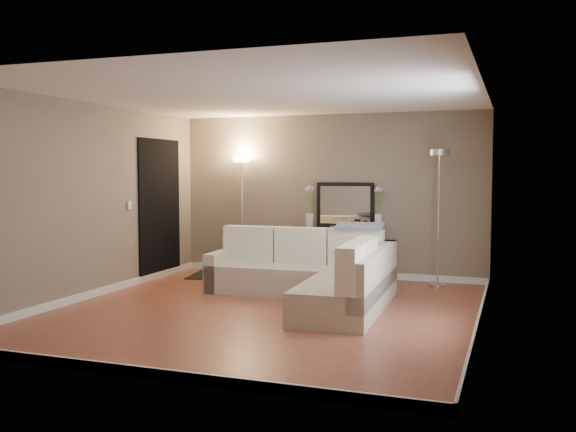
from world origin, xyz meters
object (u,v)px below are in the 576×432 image
(sectional_sofa, at_px, (317,275))
(floor_lamp_unlit, at_px, (439,190))
(console_table, at_px, (338,251))
(floor_lamp_lit, at_px, (242,191))

(sectional_sofa, height_order, floor_lamp_unlit, floor_lamp_unlit)
(console_table, bearing_deg, sectional_sofa, -84.40)
(sectional_sofa, height_order, console_table, sectional_sofa)
(sectional_sofa, distance_m, floor_lamp_lit, 2.78)
(floor_lamp_lit, relative_size, floor_lamp_unlit, 0.96)
(sectional_sofa, relative_size, console_table, 2.00)
(console_table, bearing_deg, floor_lamp_unlit, -6.15)
(console_table, bearing_deg, floor_lamp_lit, 176.82)
(floor_lamp_lit, bearing_deg, floor_lamp_unlit, -4.60)
(floor_lamp_lit, bearing_deg, sectional_sofa, -44.10)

